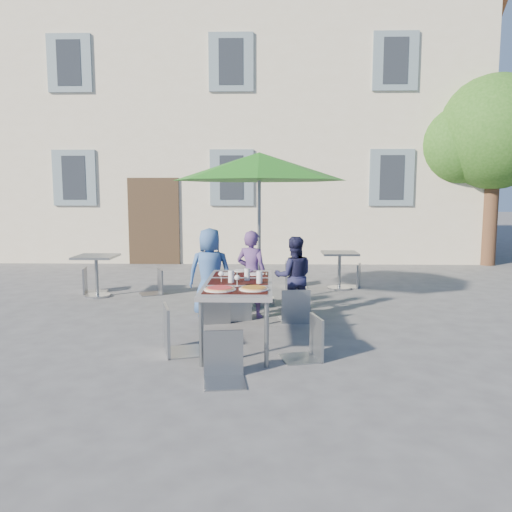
{
  "coord_description": "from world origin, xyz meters",
  "views": [
    {
      "loc": [
        0.93,
        -5.19,
        1.8
      ],
      "look_at": [
        0.76,
        1.6,
        0.95
      ],
      "focal_mm": 35.0,
      "sensor_mm": 36.0,
      "label": 1
    }
  ],
  "objects_px": {
    "chair_3": "(176,299)",
    "patio_umbrella": "(259,168)",
    "chair_0": "(215,284)",
    "bg_chair_l_0": "(90,265)",
    "child_2": "(294,277)",
    "pizza_near_right": "(254,288)",
    "cafe_table_1": "(339,265)",
    "bg_chair_r_0": "(155,267)",
    "chair_4": "(309,312)",
    "pizza_near_left": "(220,289)",
    "dining_table": "(239,286)",
    "chair_1": "(234,278)",
    "bg_chair_l_1": "(291,259)",
    "chair_5": "(224,328)",
    "child_0": "(210,272)",
    "chair_2": "(295,285)",
    "cafe_table_0": "(96,269)",
    "bg_chair_r_1": "(354,261)",
    "child_1": "(252,274)"
  },
  "relations": [
    {
      "from": "child_2",
      "to": "bg_chair_r_0",
      "type": "distance_m",
      "value": 2.89
    },
    {
      "from": "patio_umbrella",
      "to": "pizza_near_right",
      "type": "bearing_deg",
      "value": -90.19
    },
    {
      "from": "chair_3",
      "to": "patio_umbrella",
      "type": "bearing_deg",
      "value": 71.22
    },
    {
      "from": "chair_0",
      "to": "patio_umbrella",
      "type": "distance_m",
      "value": 2.16
    },
    {
      "from": "bg_chair_l_1",
      "to": "cafe_table_1",
      "type": "bearing_deg",
      "value": -11.04
    },
    {
      "from": "bg_chair_r_0",
      "to": "bg_chair_l_1",
      "type": "xyz_separation_m",
      "value": [
        2.48,
        0.73,
        0.06
      ]
    },
    {
      "from": "chair_5",
      "to": "bg_chair_l_1",
      "type": "height_order",
      "value": "bg_chair_l_1"
    },
    {
      "from": "pizza_near_right",
      "to": "cafe_table_1",
      "type": "bearing_deg",
      "value": 69.3
    },
    {
      "from": "child_0",
      "to": "bg_chair_l_0",
      "type": "bearing_deg",
      "value": -34.64
    },
    {
      "from": "chair_1",
      "to": "pizza_near_right",
      "type": "bearing_deg",
      "value": -78.25
    },
    {
      "from": "chair_0",
      "to": "bg_chair_l_0",
      "type": "height_order",
      "value": "chair_0"
    },
    {
      "from": "chair_0",
      "to": "dining_table",
      "type": "bearing_deg",
      "value": -67.26
    },
    {
      "from": "bg_chair_r_1",
      "to": "pizza_near_left",
      "type": "bearing_deg",
      "value": -117.45
    },
    {
      "from": "dining_table",
      "to": "child_2",
      "type": "relative_size",
      "value": 1.56
    },
    {
      "from": "chair_0",
      "to": "chair_4",
      "type": "xyz_separation_m",
      "value": [
        1.19,
        -1.52,
        -0.03
      ]
    },
    {
      "from": "chair_3",
      "to": "bg_chair_l_1",
      "type": "relative_size",
      "value": 1.12
    },
    {
      "from": "bg_chair_r_0",
      "to": "cafe_table_1",
      "type": "xyz_separation_m",
      "value": [
        3.39,
        0.55,
        -0.02
      ]
    },
    {
      "from": "chair_0",
      "to": "chair_3",
      "type": "distance_m",
      "value": 1.4
    },
    {
      "from": "chair_2",
      "to": "bg_chair_l_0",
      "type": "relative_size",
      "value": 1.04
    },
    {
      "from": "chair_2",
      "to": "bg_chair_l_0",
      "type": "xyz_separation_m",
      "value": [
        -3.63,
        2.01,
        -0.02
      ]
    },
    {
      "from": "pizza_near_right",
      "to": "chair_3",
      "type": "bearing_deg",
      "value": 174.81
    },
    {
      "from": "chair_1",
      "to": "bg_chair_l_1",
      "type": "height_order",
      "value": "chair_1"
    },
    {
      "from": "pizza_near_left",
      "to": "chair_5",
      "type": "distance_m",
      "value": 0.74
    },
    {
      "from": "chair_4",
      "to": "cafe_table_1",
      "type": "xyz_separation_m",
      "value": [
        0.9,
        4.05,
        -0.05
      ]
    },
    {
      "from": "child_0",
      "to": "chair_1",
      "type": "distance_m",
      "value": 0.45
    },
    {
      "from": "chair_1",
      "to": "chair_5",
      "type": "xyz_separation_m",
      "value": [
        0.06,
        -2.32,
        -0.09
      ]
    },
    {
      "from": "bg_chair_r_0",
      "to": "chair_0",
      "type": "bearing_deg",
      "value": -56.85
    },
    {
      "from": "chair_2",
      "to": "chair_4",
      "type": "distance_m",
      "value": 1.57
    },
    {
      "from": "chair_4",
      "to": "bg_chair_l_0",
      "type": "bearing_deg",
      "value": 135.88
    },
    {
      "from": "pizza_near_right",
      "to": "cafe_table_1",
      "type": "xyz_separation_m",
      "value": [
        1.5,
        3.98,
        -0.3
      ]
    },
    {
      "from": "pizza_near_right",
      "to": "chair_0",
      "type": "distance_m",
      "value": 1.58
    },
    {
      "from": "dining_table",
      "to": "chair_1",
      "type": "distance_m",
      "value": 1.09
    },
    {
      "from": "chair_3",
      "to": "patio_umbrella",
      "type": "height_order",
      "value": "patio_umbrella"
    },
    {
      "from": "child_2",
      "to": "pizza_near_right",
      "type": "bearing_deg",
      "value": 70.37
    },
    {
      "from": "pizza_near_right",
      "to": "bg_chair_l_0",
      "type": "bearing_deg",
      "value": 131.39
    },
    {
      "from": "chair_1",
      "to": "bg_chair_l_0",
      "type": "xyz_separation_m",
      "value": [
        -2.77,
        1.92,
        -0.1
      ]
    },
    {
      "from": "pizza_near_right",
      "to": "bg_chair_r_0",
      "type": "xyz_separation_m",
      "value": [
        -1.88,
        3.43,
        -0.28
      ]
    },
    {
      "from": "chair_0",
      "to": "bg_chair_l_0",
      "type": "bearing_deg",
      "value": 140.53
    },
    {
      "from": "pizza_near_right",
      "to": "cafe_table_0",
      "type": "bearing_deg",
      "value": 132.04
    },
    {
      "from": "chair_1",
      "to": "chair_2",
      "type": "xyz_separation_m",
      "value": [
        0.87,
        -0.09,
        -0.07
      ]
    },
    {
      "from": "chair_2",
      "to": "patio_umbrella",
      "type": "distance_m",
      "value": 2.13
    },
    {
      "from": "chair_0",
      "to": "bg_chair_r_1",
      "type": "height_order",
      "value": "chair_0"
    },
    {
      "from": "child_2",
      "to": "patio_umbrella",
      "type": "xyz_separation_m",
      "value": [
        -0.52,
        0.84,
        1.62
      ]
    },
    {
      "from": "chair_2",
      "to": "chair_1",
      "type": "bearing_deg",
      "value": 173.8
    },
    {
      "from": "patio_umbrella",
      "to": "bg_chair_r_1",
      "type": "bearing_deg",
      "value": 39.39
    },
    {
      "from": "chair_5",
      "to": "cafe_table_0",
      "type": "height_order",
      "value": "chair_5"
    },
    {
      "from": "pizza_near_left",
      "to": "chair_3",
      "type": "xyz_separation_m",
      "value": [
        -0.51,
        0.11,
        -0.15
      ]
    },
    {
      "from": "chair_1",
      "to": "child_1",
      "type": "bearing_deg",
      "value": 39.1
    },
    {
      "from": "child_2",
      "to": "chair_0",
      "type": "bearing_deg",
      "value": 16.07
    },
    {
      "from": "chair_0",
      "to": "bg_chair_l_0",
      "type": "xyz_separation_m",
      "value": [
        -2.51,
        2.06,
        -0.04
      ]
    }
  ]
}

